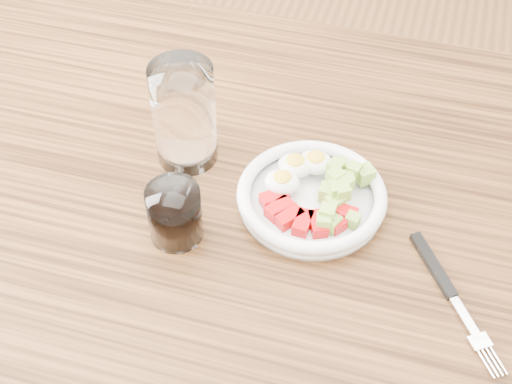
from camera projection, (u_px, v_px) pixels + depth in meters
dining_table at (261, 261)px, 1.01m from camera, size 1.50×0.90×0.77m
bowl at (312, 194)px, 0.94m from camera, size 0.20×0.20×0.05m
fork at (444, 283)px, 0.86m from camera, size 0.13×0.18×0.01m
water_glass at (184, 115)px, 0.95m from camera, size 0.09×0.09×0.15m
coffee_glass at (175, 214)px, 0.89m from camera, size 0.07×0.07×0.08m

